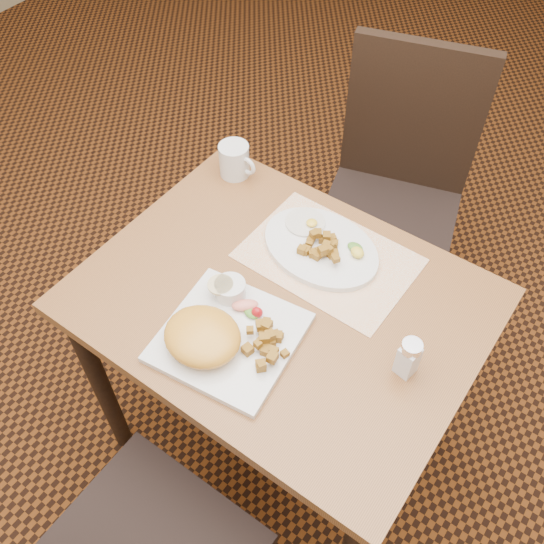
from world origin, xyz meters
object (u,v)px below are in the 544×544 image
Objects in this scene: plate_oval at (321,248)px; salt_shaker at (408,357)px; chair_far at (397,184)px; plate_square at (229,337)px; coffee_mug at (235,160)px; table at (281,324)px.

salt_shaker is at bearing -29.00° from plate_oval.
chair_far is at bearing 117.00° from salt_shaker.
plate_square is 0.92× the size of plate_oval.
plate_oval is 0.36m from coffee_mug.
coffee_mug is at bearing 40.06° from chair_far.
salt_shaker is (0.37, -0.73, 0.26)m from chair_far.
table is 0.21m from plate_oval.
table is 2.96× the size of plate_oval.
plate_oval is (0.05, -0.55, 0.22)m from chair_far.
salt_shaker is 0.88× the size of coffee_mug.
coffee_mug reaches higher than plate_square.
plate_oval is at bearing 151.00° from salt_shaker.
salt_shaker is (0.35, 0.15, 0.04)m from plate_square.
plate_oval is at bearing -16.69° from coffee_mug.
chair_far is 0.59m from coffee_mug.
salt_shaker reaches higher than plate_oval.
table is 7.94× the size of coffee_mug.
plate_oval is 2.69× the size of coffee_mug.
plate_oval is (-0.00, 0.17, 0.12)m from table.
chair_far is 3.19× the size of plate_oval.
plate_square is at bearing 75.28° from chair_far.
table is 0.93× the size of chair_far.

